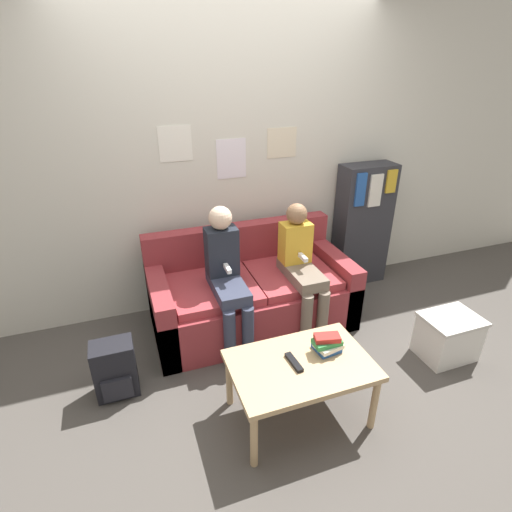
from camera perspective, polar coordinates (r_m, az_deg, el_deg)
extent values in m
plane|color=#4C4742|center=(3.17, 2.45, -14.37)|extent=(10.00, 10.00, 0.00)
cube|color=beige|center=(3.45, -3.68, 13.54)|extent=(8.00, 0.06, 2.60)
cube|color=white|center=(3.29, -11.46, 15.44)|extent=(0.26, 0.00, 0.27)
cube|color=silver|center=(3.42, -3.53, 13.69)|extent=(0.25, 0.00, 0.33)
cube|color=beige|center=(3.55, 3.71, 15.85)|extent=(0.27, 0.00, 0.25)
cube|color=maroon|center=(3.41, -0.57, -6.77)|extent=(1.64, 0.82, 0.40)
cube|color=maroon|center=(3.50, -2.43, 1.55)|extent=(1.64, 0.14, 0.39)
cube|color=maroon|center=(3.24, -13.36, -7.87)|extent=(0.14, 0.82, 0.56)
cube|color=maroon|center=(3.65, 10.67, -3.41)|extent=(0.14, 0.82, 0.56)
cube|color=#A1343A|center=(3.18, -6.13, -4.64)|extent=(0.66, 0.66, 0.07)
cube|color=#A1343A|center=(3.37, 5.01, -2.65)|extent=(0.66, 0.66, 0.07)
cube|color=tan|center=(2.51, 6.44, -15.26)|extent=(0.85, 0.56, 0.04)
cylinder|color=tan|center=(2.40, -0.29, -24.85)|extent=(0.04, 0.04, 0.39)
cylinder|color=tan|center=(2.67, 16.53, -19.53)|extent=(0.04, 0.04, 0.39)
cylinder|color=tan|center=(2.71, -3.84, -17.31)|extent=(0.04, 0.04, 0.39)
cylinder|color=tan|center=(2.95, 11.12, -13.53)|extent=(0.04, 0.04, 0.39)
cylinder|color=#33384C|center=(2.97, -3.76, -11.68)|extent=(0.09, 0.09, 0.47)
cylinder|color=#33384C|center=(3.01, -1.15, -11.14)|extent=(0.09, 0.09, 0.47)
cube|color=#33384C|center=(3.04, -4.03, -4.36)|extent=(0.23, 0.51, 0.09)
cube|color=#1E232D|center=(3.05, -4.92, 0.70)|extent=(0.24, 0.16, 0.37)
sphere|color=beige|center=(2.94, -5.12, 5.45)|extent=(0.18, 0.18, 0.18)
cube|color=white|center=(2.96, -4.10, -1.80)|extent=(0.03, 0.12, 0.03)
cylinder|color=#756656|center=(3.16, 7.19, -9.27)|extent=(0.09, 0.09, 0.47)
cylinder|color=#756656|center=(3.22, 9.45, -8.72)|extent=(0.09, 0.09, 0.47)
cube|color=#756656|center=(3.23, 6.54, -2.45)|extent=(0.23, 0.51, 0.09)
cube|color=gold|center=(3.25, 5.64, 1.96)|extent=(0.24, 0.16, 0.33)
sphere|color=#8C6647|center=(3.16, 5.83, 6.01)|extent=(0.17, 0.17, 0.17)
cube|color=white|center=(3.16, 6.72, -0.20)|extent=(0.03, 0.12, 0.03)
cube|color=black|center=(2.48, 5.44, -14.87)|extent=(0.05, 0.17, 0.02)
cube|color=#23519E|center=(2.60, 10.04, -12.79)|extent=(0.16, 0.15, 0.03)
cube|color=silver|center=(2.58, 10.30, -12.48)|extent=(0.18, 0.15, 0.03)
cube|color=#2D8442|center=(2.56, 10.12, -12.01)|extent=(0.17, 0.10, 0.03)
cube|color=red|center=(2.54, 10.14, -11.42)|extent=(0.17, 0.12, 0.03)
cube|color=#2D2D33|center=(4.05, 14.94, 4.26)|extent=(0.52, 0.24, 1.20)
cube|color=#23519E|center=(3.73, 14.72, 9.12)|extent=(0.10, 0.02, 0.30)
cube|color=silver|center=(3.82, 16.70, 8.94)|extent=(0.13, 0.02, 0.30)
cube|color=gold|center=(3.90, 18.78, 10.06)|extent=(0.10, 0.02, 0.21)
cube|color=silver|center=(3.41, 25.67, -10.51)|extent=(0.40, 0.30, 0.33)
cube|color=beige|center=(3.32, 26.26, -8.07)|extent=(0.42, 0.32, 0.02)
cube|color=black|center=(2.94, -19.49, -14.93)|extent=(0.27, 0.19, 0.40)
cube|color=black|center=(2.90, -19.15, -17.53)|extent=(0.19, 0.03, 0.16)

